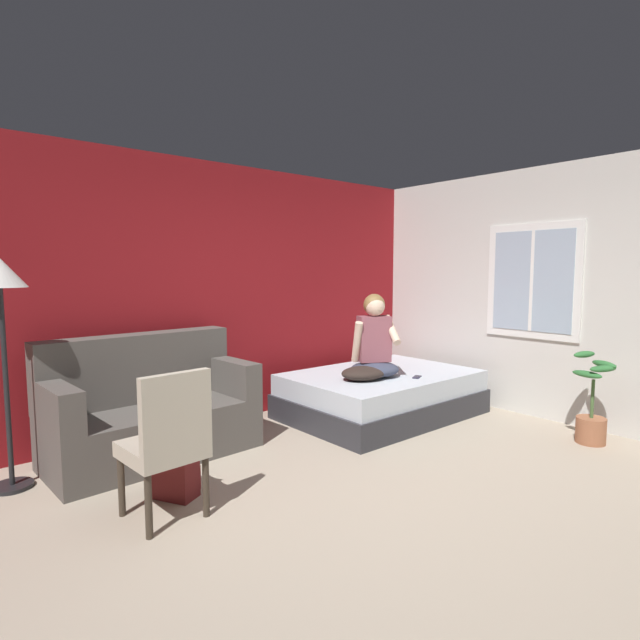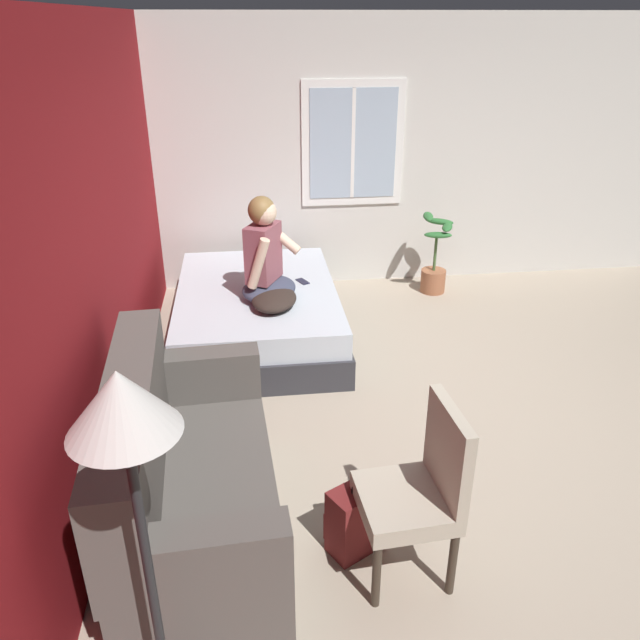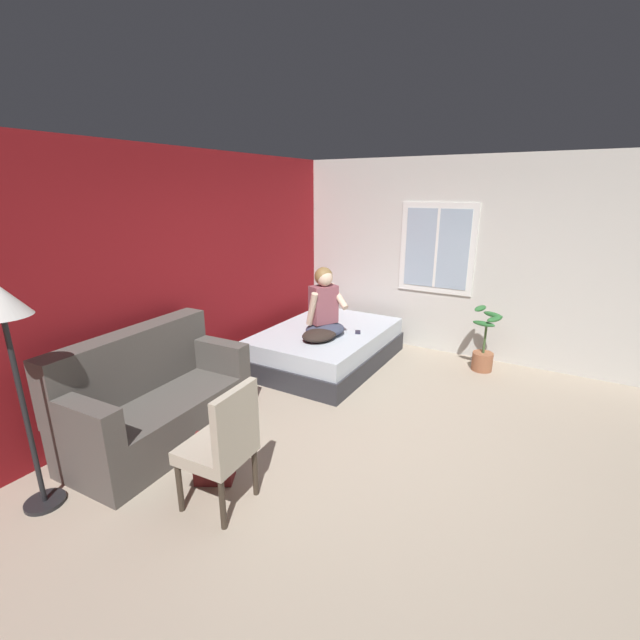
{
  "view_description": "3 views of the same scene",
  "coord_description": "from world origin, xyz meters",
  "px_view_note": "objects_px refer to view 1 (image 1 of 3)",
  "views": [
    {
      "loc": [
        -2.38,
        -2.25,
        1.6
      ],
      "look_at": [
        0.48,
        1.15,
        1.16
      ],
      "focal_mm": 28.0,
      "sensor_mm": 36.0,
      "label": 1
    },
    {
      "loc": [
        -3.48,
        1.51,
        2.64
      ],
      "look_at": [
        0.33,
        1.05,
        0.77
      ],
      "focal_mm": 35.0,
      "sensor_mm": 36.0,
      "label": 2
    },
    {
      "loc": [
        -3.09,
        -1.23,
        2.28
      ],
      "look_at": [
        0.97,
        1.16,
        0.83
      ],
      "focal_mm": 24.0,
      "sensor_mm": 36.0,
      "label": 3
    }
  ],
  "objects_px": {
    "cell_phone": "(417,377)",
    "potted_plant": "(592,411)",
    "backpack": "(176,470)",
    "throw_pillow": "(364,373)",
    "floor_lamp": "(0,295)",
    "couch": "(150,411)",
    "person_seated": "(374,343)",
    "side_chair": "(167,440)",
    "bed": "(381,394)"
  },
  "relations": [
    {
      "from": "cell_phone",
      "to": "potted_plant",
      "type": "height_order",
      "value": "potted_plant"
    },
    {
      "from": "backpack",
      "to": "throw_pillow",
      "type": "bearing_deg",
      "value": 7.93
    },
    {
      "from": "floor_lamp",
      "to": "cell_phone",
      "type": "bearing_deg",
      "value": -14.0
    },
    {
      "from": "backpack",
      "to": "couch",
      "type": "bearing_deg",
      "value": 78.85
    },
    {
      "from": "couch",
      "to": "potted_plant",
      "type": "relative_size",
      "value": 2.05
    },
    {
      "from": "person_seated",
      "to": "cell_phone",
      "type": "distance_m",
      "value": 0.57
    },
    {
      "from": "couch",
      "to": "cell_phone",
      "type": "xyz_separation_m",
      "value": [
        2.51,
        -0.88,
        0.09
      ]
    },
    {
      "from": "side_chair",
      "to": "floor_lamp",
      "type": "height_order",
      "value": "floor_lamp"
    },
    {
      "from": "couch",
      "to": "bed",
      "type": "bearing_deg",
      "value": -10.84
    },
    {
      "from": "couch",
      "to": "side_chair",
      "type": "distance_m",
      "value": 1.25
    },
    {
      "from": "couch",
      "to": "cell_phone",
      "type": "bearing_deg",
      "value": -19.35
    },
    {
      "from": "bed",
      "to": "person_seated",
      "type": "height_order",
      "value": "person_seated"
    },
    {
      "from": "potted_plant",
      "to": "backpack",
      "type": "bearing_deg",
      "value": 157.18
    },
    {
      "from": "couch",
      "to": "floor_lamp",
      "type": "bearing_deg",
      "value": 179.76
    },
    {
      "from": "floor_lamp",
      "to": "backpack",
      "type": "bearing_deg",
      "value": -46.32
    },
    {
      "from": "bed",
      "to": "couch",
      "type": "bearing_deg",
      "value": 169.16
    },
    {
      "from": "throw_pillow",
      "to": "cell_phone",
      "type": "distance_m",
      "value": 0.59
    },
    {
      "from": "backpack",
      "to": "throw_pillow",
      "type": "relative_size",
      "value": 0.95
    },
    {
      "from": "throw_pillow",
      "to": "floor_lamp",
      "type": "distance_m",
      "value": 3.23
    },
    {
      "from": "bed",
      "to": "potted_plant",
      "type": "height_order",
      "value": "potted_plant"
    },
    {
      "from": "backpack",
      "to": "floor_lamp",
      "type": "relative_size",
      "value": 0.27
    },
    {
      "from": "bed",
      "to": "side_chair",
      "type": "distance_m",
      "value": 2.88
    },
    {
      "from": "side_chair",
      "to": "couch",
      "type": "bearing_deg",
      "value": 73.57
    },
    {
      "from": "side_chair",
      "to": "potted_plant",
      "type": "bearing_deg",
      "value": -17.77
    },
    {
      "from": "backpack",
      "to": "cell_phone",
      "type": "xyz_separation_m",
      "value": [
        2.69,
        0.02,
        0.29
      ]
    },
    {
      "from": "bed",
      "to": "backpack",
      "type": "relative_size",
      "value": 4.5
    },
    {
      "from": "bed",
      "to": "cell_phone",
      "type": "relative_size",
      "value": 14.3
    },
    {
      "from": "person_seated",
      "to": "potted_plant",
      "type": "distance_m",
      "value": 2.14
    },
    {
      "from": "couch",
      "to": "person_seated",
      "type": "bearing_deg",
      "value": -13.97
    },
    {
      "from": "person_seated",
      "to": "floor_lamp",
      "type": "height_order",
      "value": "floor_lamp"
    },
    {
      "from": "side_chair",
      "to": "backpack",
      "type": "xyz_separation_m",
      "value": [
        0.17,
        0.29,
        -0.34
      ]
    },
    {
      "from": "couch",
      "to": "person_seated",
      "type": "xyz_separation_m",
      "value": [
        2.21,
        -0.55,
        0.44
      ]
    },
    {
      "from": "bed",
      "to": "backpack",
      "type": "height_order",
      "value": "bed"
    },
    {
      "from": "side_chair",
      "to": "cell_phone",
      "type": "height_order",
      "value": "side_chair"
    },
    {
      "from": "person_seated",
      "to": "backpack",
      "type": "xyz_separation_m",
      "value": [
        -2.39,
        -0.35,
        -0.64
      ]
    },
    {
      "from": "potted_plant",
      "to": "couch",
      "type": "bearing_deg",
      "value": 144.14
    },
    {
      "from": "potted_plant",
      "to": "side_chair",
      "type": "bearing_deg",
      "value": 162.23
    },
    {
      "from": "couch",
      "to": "potted_plant",
      "type": "distance_m",
      "value": 4.0
    },
    {
      "from": "person_seated",
      "to": "potted_plant",
      "type": "relative_size",
      "value": 1.03
    },
    {
      "from": "bed",
      "to": "side_chair",
      "type": "height_order",
      "value": "side_chair"
    },
    {
      "from": "backpack",
      "to": "potted_plant",
      "type": "bearing_deg",
      "value": -22.82
    },
    {
      "from": "throw_pillow",
      "to": "cell_phone",
      "type": "relative_size",
      "value": 3.33
    },
    {
      "from": "person_seated",
      "to": "throw_pillow",
      "type": "bearing_deg",
      "value": -166.18
    },
    {
      "from": "throw_pillow",
      "to": "person_seated",
      "type": "bearing_deg",
      "value": 13.82
    },
    {
      "from": "cell_phone",
      "to": "bed",
      "type": "bearing_deg",
      "value": 166.83
    },
    {
      "from": "couch",
      "to": "throw_pillow",
      "type": "xyz_separation_m",
      "value": [
        2.0,
        -0.6,
        0.16
      ]
    },
    {
      "from": "cell_phone",
      "to": "potted_plant",
      "type": "xyz_separation_m",
      "value": [
        0.73,
        -1.46,
        -0.18
      ]
    },
    {
      "from": "bed",
      "to": "floor_lamp",
      "type": "height_order",
      "value": "floor_lamp"
    },
    {
      "from": "throw_pillow",
      "to": "side_chair",
      "type": "bearing_deg",
      "value": -165.91
    },
    {
      "from": "throw_pillow",
      "to": "cell_phone",
      "type": "bearing_deg",
      "value": -28.91
    }
  ]
}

